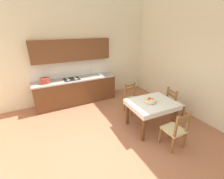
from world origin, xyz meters
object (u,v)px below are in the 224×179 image
(dining_chair_kitchen_side, at_px, (132,99))
(fruit_bowl, at_px, (150,100))
(dining_chair_camera_side, at_px, (175,130))
(kitchen_cabinetry, at_px, (75,80))
(dining_table, at_px, (152,107))
(dining_chair_window_side, at_px, (174,104))

(dining_chair_kitchen_side, bearing_deg, fruit_bowl, -94.61)
(dining_chair_camera_side, bearing_deg, fruit_bowl, 92.54)
(kitchen_cabinetry, relative_size, dining_chair_kitchen_side, 2.99)
(dining_table, bearing_deg, fruit_bowl, 166.10)
(dining_chair_camera_side, xyz_separation_m, dining_chair_kitchen_side, (0.04, 1.74, 0.00))
(dining_table, bearing_deg, kitchen_cabinetry, 119.83)
(dining_table, distance_m, dining_chair_kitchen_side, 0.93)
(kitchen_cabinetry, relative_size, dining_chair_window_side, 2.99)
(dining_table, height_order, dining_chair_window_side, dining_chair_window_side)
(kitchen_cabinetry, xyz_separation_m, dining_table, (1.37, -2.39, -0.24))
(fruit_bowl, bearing_deg, dining_chair_window_side, 3.23)
(dining_chair_kitchen_side, distance_m, fruit_bowl, 0.98)
(dining_table, xyz_separation_m, dining_chair_camera_side, (-0.03, -0.82, -0.17))
(dining_table, xyz_separation_m, fruit_bowl, (-0.06, 0.02, 0.20))
(dining_chair_camera_side, height_order, dining_chair_kitchen_side, same)
(dining_table, relative_size, fruit_bowl, 4.06)
(fruit_bowl, bearing_deg, dining_chair_camera_side, -87.46)
(dining_table, height_order, fruit_bowl, fruit_bowl)
(kitchen_cabinetry, xyz_separation_m, dining_chair_window_side, (2.31, -2.32, -0.41))
(dining_table, distance_m, dining_chair_camera_side, 0.84)
(kitchen_cabinetry, bearing_deg, dining_table, -60.17)
(kitchen_cabinetry, bearing_deg, dining_chair_kitchen_side, -46.92)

